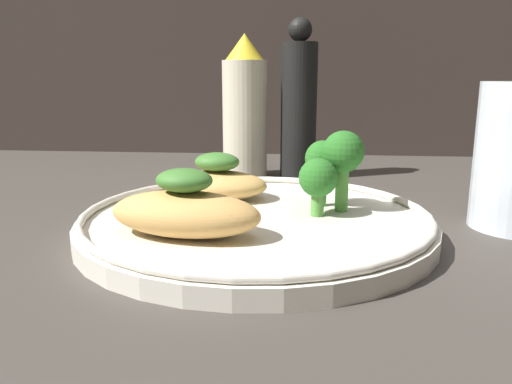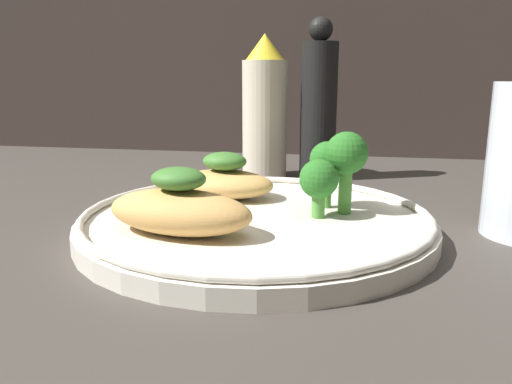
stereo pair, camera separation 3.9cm
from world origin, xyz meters
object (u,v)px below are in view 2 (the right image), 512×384
(broccoli_bunch, at_px, (333,165))
(plate, at_px, (256,222))
(sauce_bottle, at_px, (265,110))
(pepper_grinder, at_px, (319,107))

(broccoli_bunch, bearing_deg, plate, -158.22)
(sauce_bottle, bearing_deg, broccoli_bunch, -66.14)
(broccoli_bunch, xyz_separation_m, sauce_bottle, (-0.09, 0.21, 0.03))
(plate, bearing_deg, broccoli_bunch, 21.78)
(plate, relative_size, pepper_grinder, 1.46)
(plate, relative_size, broccoli_bunch, 4.20)
(broccoli_bunch, bearing_deg, sauce_bottle, 113.86)
(plate, height_order, sauce_bottle, sauce_bottle)
(pepper_grinder, bearing_deg, broccoli_bunch, -82.58)
(plate, xyz_separation_m, sauce_bottle, (-0.04, 0.23, 0.07))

